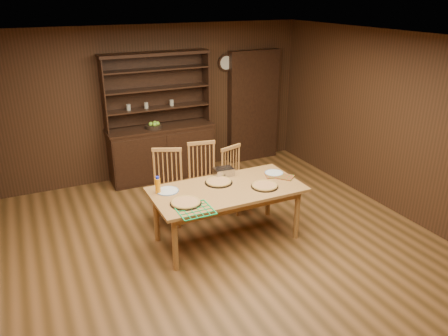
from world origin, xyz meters
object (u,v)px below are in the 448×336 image
chair_left (168,184)px  chair_center (203,176)px  dining_table (227,194)px  chair_right (235,177)px  juice_bottle (158,185)px  china_hutch (161,145)px

chair_left → chair_center: chair_left is taller
dining_table → chair_right: 0.95m
chair_center → chair_left: bearing=-163.5°
juice_bottle → chair_center: bearing=36.9°
juice_bottle → chair_right: bearing=21.8°
chair_right → dining_table: bearing=-141.0°
chair_center → chair_right: size_ratio=1.09×
china_hutch → juice_bottle: size_ratio=9.72×
china_hutch → juice_bottle: (-0.73, -2.16, 0.26)m
juice_bottle → china_hutch: bearing=71.5°
china_hutch → dining_table: (0.11, -2.40, 0.08)m
juice_bottle → chair_left: bearing=62.3°
chair_center → juice_bottle: (-0.89, -0.67, 0.29)m
dining_table → chair_left: (-0.52, 0.85, -0.10)m
china_hutch → chair_left: 1.61m
dining_table → chair_center: chair_center is taller
chair_left → dining_table: bearing=-34.6°
china_hutch → chair_right: china_hutch is taller
chair_left → juice_bottle: (-0.32, -0.61, 0.29)m
chair_right → juice_bottle: size_ratio=4.36×
chair_left → chair_center: size_ratio=1.00×
dining_table → chair_center: (0.05, 0.91, -0.11)m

